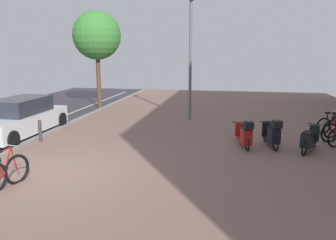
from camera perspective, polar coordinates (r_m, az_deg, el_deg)
name	(u,v)px	position (r m, az deg, el deg)	size (l,w,h in m)	color
ground	(101,177)	(9.30, -11.18, -9.38)	(21.00, 40.00, 0.13)	#2B232D
bicycle_foreground	(3,172)	(9.17, -26.00, -7.84)	(0.81, 1.43, 1.14)	black
bicycle_rack_07	(330,125)	(15.15, 25.53, -0.74)	(1.17, 0.60, 0.93)	black
scooter_near	(245,135)	(11.88, 12.80, -2.41)	(0.69, 1.79, 1.02)	black
scooter_mid	(273,134)	(12.11, 17.15, -2.28)	(0.65, 1.68, 1.06)	black
scooter_far	(309,140)	(12.02, 22.57, -3.15)	(0.90, 1.60, 0.85)	black
parked_car_near	(21,118)	(14.42, -23.45, 0.30)	(1.77, 4.46, 1.46)	silver
lamp_post	(190,53)	(16.18, 3.78, 11.21)	(0.20, 0.52, 5.68)	slate
street_tree	(97,36)	(19.83, -11.86, 13.66)	(2.67, 2.67, 5.42)	brown
bollard_far	(40,131)	(13.20, -20.68, -1.74)	(0.12, 0.12, 0.79)	#38383D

